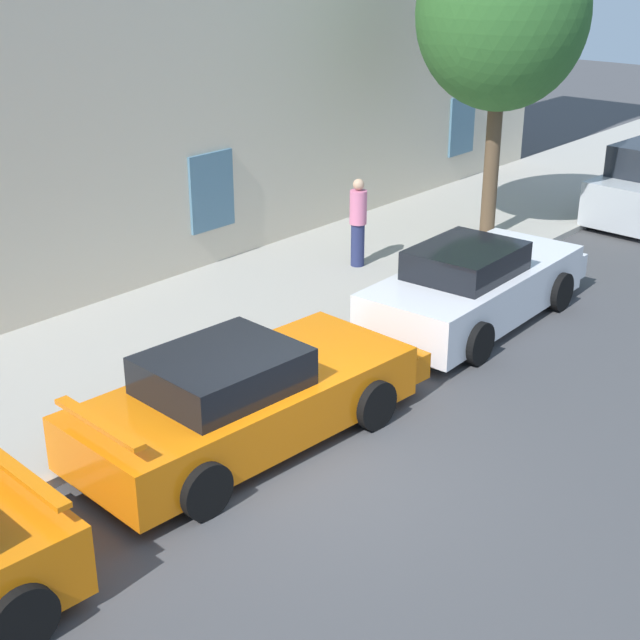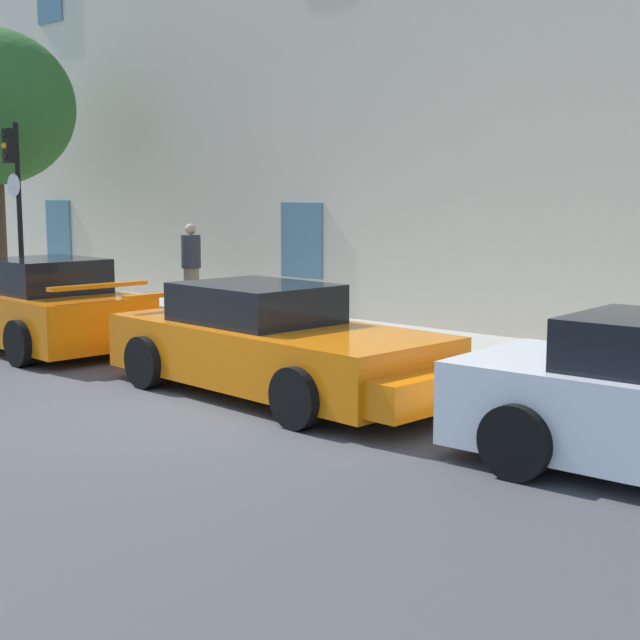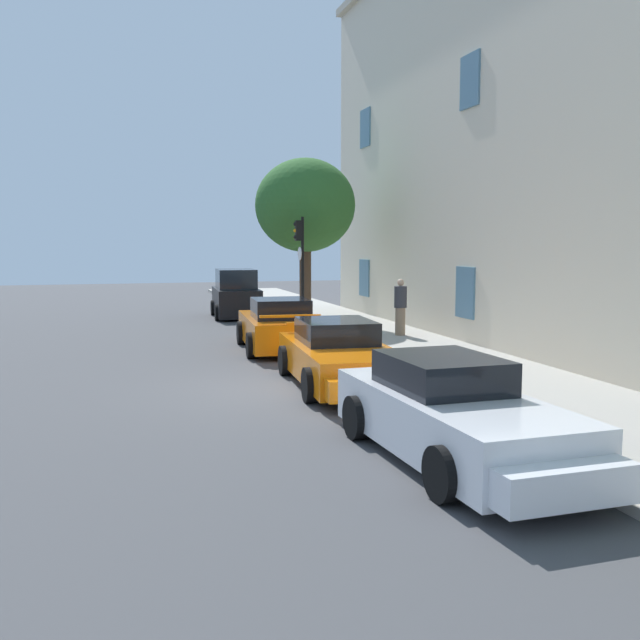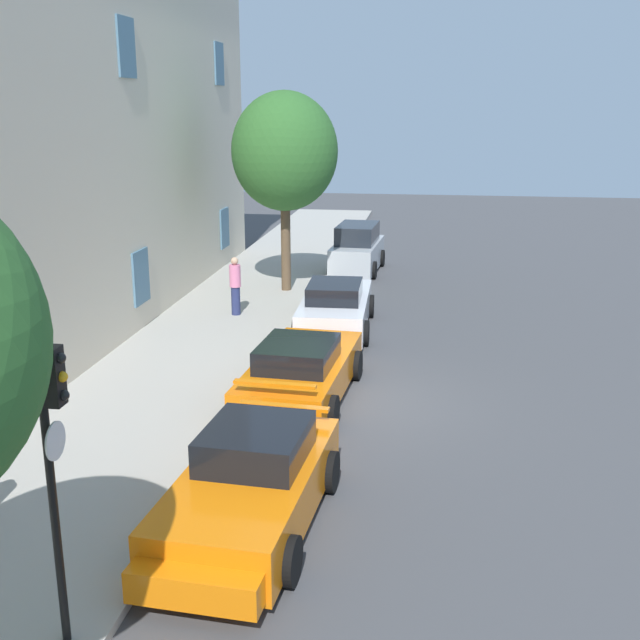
{
  "view_description": "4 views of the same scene",
  "coord_description": "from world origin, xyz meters",
  "px_view_note": "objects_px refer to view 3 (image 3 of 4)",
  "views": [
    {
      "loc": [
        -7.41,
        -6.43,
        6.2
      ],
      "look_at": [
        1.69,
        1.45,
        1.17
      ],
      "focal_mm": 52.1,
      "sensor_mm": 36.0,
      "label": 1
    },
    {
      "loc": [
        8.0,
        -6.66,
        2.52
      ],
      "look_at": [
        0.21,
        1.99,
        0.9
      ],
      "focal_mm": 50.89,
      "sensor_mm": 36.0,
      "label": 2
    },
    {
      "loc": [
        14.42,
        -3.26,
        3.08
      ],
      "look_at": [
        0.21,
        0.82,
        1.45
      ],
      "focal_mm": 40.06,
      "sensor_mm": 36.0,
      "label": 3
    },
    {
      "loc": [
        -15.65,
        -1.41,
        6.24
      ],
      "look_at": [
        1.17,
        1.07,
        1.48
      ],
      "focal_mm": 43.6,
      "sensor_mm": 36.0,
      "label": 4
    }
  ],
  "objects_px": {
    "sportscar_yellow_flank": "(342,359)",
    "tree_near_kerb": "(305,206)",
    "hatchback_parked": "(236,296)",
    "traffic_light": "(300,253)",
    "pedestrian_strolling": "(400,307)",
    "sportscar_white_middle": "(459,419)",
    "sportscar_red_lead": "(278,327)"
  },
  "relations": [
    {
      "from": "traffic_light",
      "to": "sportscar_white_middle",
      "type": "bearing_deg",
      "value": -5.48
    },
    {
      "from": "traffic_light",
      "to": "pedestrian_strolling",
      "type": "bearing_deg",
      "value": 53.86
    },
    {
      "from": "sportscar_red_lead",
      "to": "tree_near_kerb",
      "type": "xyz_separation_m",
      "value": [
        -5.09,
        2.16,
        3.7
      ]
    },
    {
      "from": "sportscar_yellow_flank",
      "to": "sportscar_white_middle",
      "type": "xyz_separation_m",
      "value": [
        5.46,
        -0.04,
        0.02
      ]
    },
    {
      "from": "sportscar_yellow_flank",
      "to": "traffic_light",
      "type": "distance_m",
      "value": 8.91
    },
    {
      "from": "sportscar_white_middle",
      "to": "tree_near_kerb",
      "type": "height_order",
      "value": "tree_near_kerb"
    },
    {
      "from": "tree_near_kerb",
      "to": "traffic_light",
      "type": "relative_size",
      "value": 1.58
    },
    {
      "from": "hatchback_parked",
      "to": "tree_near_kerb",
      "type": "distance_m",
      "value": 5.51
    },
    {
      "from": "sportscar_yellow_flank",
      "to": "pedestrian_strolling",
      "type": "relative_size",
      "value": 2.94
    },
    {
      "from": "sportscar_red_lead",
      "to": "hatchback_parked",
      "type": "relative_size",
      "value": 1.3
    },
    {
      "from": "sportscar_red_lead",
      "to": "traffic_light",
      "type": "relative_size",
      "value": 1.28
    },
    {
      "from": "sportscar_yellow_flank",
      "to": "hatchback_parked",
      "type": "distance_m",
      "value": 14.59
    },
    {
      "from": "sportscar_red_lead",
      "to": "tree_near_kerb",
      "type": "bearing_deg",
      "value": 156.98
    },
    {
      "from": "hatchback_parked",
      "to": "pedestrian_strolling",
      "type": "relative_size",
      "value": 2.07
    },
    {
      "from": "sportscar_white_middle",
      "to": "traffic_light",
      "type": "relative_size",
      "value": 1.36
    },
    {
      "from": "sportscar_red_lead",
      "to": "sportscar_yellow_flank",
      "type": "distance_m",
      "value": 5.65
    },
    {
      "from": "sportscar_yellow_flank",
      "to": "traffic_light",
      "type": "xyz_separation_m",
      "value": [
        -8.56,
        1.31,
        2.08
      ]
    },
    {
      "from": "sportscar_red_lead",
      "to": "hatchback_parked",
      "type": "bearing_deg",
      "value": 178.34
    },
    {
      "from": "hatchback_parked",
      "to": "traffic_light",
      "type": "bearing_deg",
      "value": 10.9
    },
    {
      "from": "tree_near_kerb",
      "to": "pedestrian_strolling",
      "type": "xyz_separation_m",
      "value": [
        4.18,
        1.99,
        -3.3
      ]
    },
    {
      "from": "tree_near_kerb",
      "to": "sportscar_red_lead",
      "type": "bearing_deg",
      "value": -23.02
    },
    {
      "from": "sportscar_yellow_flank",
      "to": "tree_near_kerb",
      "type": "height_order",
      "value": "tree_near_kerb"
    },
    {
      "from": "sportscar_red_lead",
      "to": "hatchback_parked",
      "type": "distance_m",
      "value": 8.94
    },
    {
      "from": "hatchback_parked",
      "to": "traffic_light",
      "type": "distance_m",
      "value": 6.4
    },
    {
      "from": "sportscar_red_lead",
      "to": "pedestrian_strolling",
      "type": "bearing_deg",
      "value": 102.44
    },
    {
      "from": "sportscar_white_middle",
      "to": "traffic_light",
      "type": "height_order",
      "value": "traffic_light"
    },
    {
      "from": "traffic_light",
      "to": "pedestrian_strolling",
      "type": "relative_size",
      "value": 2.11
    },
    {
      "from": "sportscar_white_middle",
      "to": "pedestrian_strolling",
      "type": "distance_m",
      "value": 12.7
    },
    {
      "from": "pedestrian_strolling",
      "to": "tree_near_kerb",
      "type": "bearing_deg",
      "value": -154.53
    },
    {
      "from": "hatchback_parked",
      "to": "sportscar_yellow_flank",
      "type": "bearing_deg",
      "value": -0.58
    },
    {
      "from": "tree_near_kerb",
      "to": "traffic_light",
      "type": "height_order",
      "value": "tree_near_kerb"
    },
    {
      "from": "hatchback_parked",
      "to": "sportscar_white_middle",
      "type": "bearing_deg",
      "value": -0.53
    }
  ]
}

